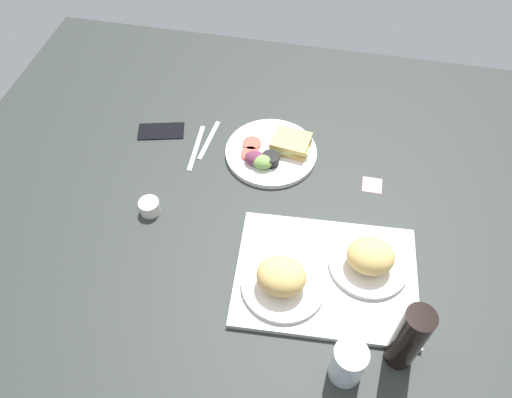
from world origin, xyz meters
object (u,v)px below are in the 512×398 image
Objects in this scene: plate_with_salad at (273,152)px; cell_phone at (161,131)px; bread_plate_far at (282,279)px; bread_plate_near at (370,259)px; serving_tray at (326,276)px; soda_bottle at (409,338)px; espresso_cup at (150,207)px; fork at (209,140)px; drinking_glass at (348,363)px; sticky_note at (372,185)px; knife at (196,147)px.

plate_with_salad is 36.69cm from cell_phone.
bread_plate_near is at bearing -153.87° from bread_plate_far.
soda_bottle is (-18.28, 16.80, 9.75)cm from serving_tray.
espresso_cup is (68.23, -27.85, -8.55)cm from soda_bottle.
cell_phone is (15.88, -0.64, 0.15)cm from fork.
espresso_cup is at bearing -12.47° from serving_tray.
serving_tray is 24.27cm from drinking_glass.
soda_bottle is at bearing -152.52° from drinking_glass.
fork is 51.55cm from sticky_note.
espresso_cup reaches higher than sticky_note.
cell_phone is at bearing -7.49° from sticky_note.
knife is (-5.78, -25.91, -1.75)cm from espresso_cup.
bread_plate_near reaches higher than espresso_cup.
bread_plate_near is at bearing -68.31° from soda_bottle.
knife is at bearing -49.54° from drinking_glass.
bread_plate_near is 27.41cm from drinking_glass.
serving_tray is 58.07cm from fork.
espresso_cup is 0.33× the size of fork.
drinking_glass is at bearing 113.99° from plate_with_salad.
plate_with_salad is at bearing -61.99° from serving_tray.
soda_bottle is at bearing 111.69° from bread_plate_near.
serving_tray is 70.60cm from cell_phone.
bread_plate_far is at bearing 27.75° from serving_tray.
soda_bottle reaches higher than serving_tray.
plate_with_salad is (30.32, -34.09, -3.48)cm from bread_plate_near.
serving_tray reaches higher than cell_phone.
espresso_cup is (39.58, -16.50, -3.30)cm from bread_plate_far.
bread_plate_near is 60.22cm from espresso_cup.
soda_bottle is 74.19cm from espresso_cup.
serving_tray is 1.63× the size of plate_with_salad.
cell_phone is at bearing -45.25° from drinking_glass.
bread_plate_far is 55.93cm from fork.
cell_phone reaches higher than fork.
cell_phone is at bearing -112.62° from knife.
espresso_cup is at bearing 88.79° from cell_phone.
soda_bottle is at bearing 158.38° from bread_plate_far.
sticky_note is at bearing 158.24° from cell_phone.
espresso_cup is at bearing -22.20° from soda_bottle.
bread_plate_near is at bearing -96.36° from drinking_glass.
serving_tray is at bearing -152.25° from bread_plate_far.
sticky_note is at bearing 86.29° from fork.
espresso_cup reaches higher than fork.
bread_plate_far is at bearing 38.93° from fork.
bread_plate_far is at bearing 120.49° from cell_phone.
fork is 1.18× the size of cell_phone.
knife is at bearing 3.83° from plate_with_salad.
soda_bottle is (-11.49, -5.98, 4.86)cm from drinking_glass.
knife is (44.17, -36.96, -0.55)cm from serving_tray.
sticky_note is (-30.24, 5.71, -1.68)cm from plate_with_salad.
soda_bottle reaches higher than sticky_note.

